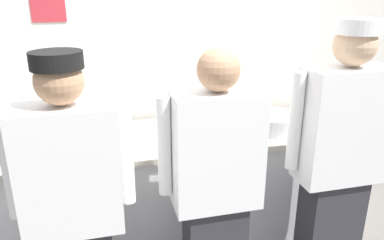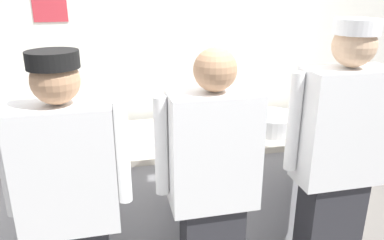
{
  "view_description": "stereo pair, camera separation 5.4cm",
  "coord_description": "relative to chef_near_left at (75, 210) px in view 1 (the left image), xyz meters",
  "views": [
    {
      "loc": [
        -0.48,
        -1.97,
        1.87
      ],
      "look_at": [
        0.12,
        0.41,
        0.99
      ],
      "focal_mm": 34.93,
      "sensor_mm": 36.0,
      "label": 1
    },
    {
      "loc": [
        -0.43,
        -1.98,
        1.87
      ],
      "look_at": [
        0.12,
        0.41,
        0.99
      ],
      "focal_mm": 34.93,
      "sensor_mm": 36.0,
      "label": 2
    }
  ],
  "objects": [
    {
      "name": "chef_near_left",
      "position": [
        0.0,
        0.0,
        0.0
      ],
      "size": [
        0.59,
        0.24,
        1.62
      ],
      "color": "#2D2D33",
      "rests_on": "ground"
    },
    {
      "name": "ramekin_green_sauce",
      "position": [
        0.03,
        0.57,
        0.06
      ],
      "size": [
        0.11,
        0.11,
        0.04
      ],
      "color": "white",
      "rests_on": "prep_counter"
    },
    {
      "name": "ramekin_red_sauce",
      "position": [
        0.06,
        0.82,
        0.07
      ],
      "size": [
        0.11,
        0.11,
        0.05
      ],
      "color": "white",
      "rests_on": "prep_counter"
    },
    {
      "name": "sheet_tray",
      "position": [
        0.45,
        0.72,
        0.06
      ],
      "size": [
        0.54,
        0.42,
        0.02
      ],
      "primitive_type": "cube",
      "rotation": [
        0.0,
        0.0,
        0.14
      ],
      "color": "#B7BABF",
      "rests_on": "prep_counter"
    },
    {
      "name": "plate_stack_rear",
      "position": [
        -0.35,
        0.84,
        0.08
      ],
      "size": [
        0.23,
        0.23,
        0.07
      ],
      "color": "white",
      "rests_on": "prep_counter"
    },
    {
      "name": "plate_stack_front",
      "position": [
        0.88,
        0.64,
        0.09
      ],
      "size": [
        0.2,
        0.2,
        0.1
      ],
      "color": "white",
      "rests_on": "prep_counter"
    },
    {
      "name": "squeeze_bottle_secondary",
      "position": [
        1.74,
        0.67,
        0.14
      ],
      "size": [
        0.06,
        0.06,
        0.19
      ],
      "color": "red",
      "rests_on": "prep_counter"
    },
    {
      "name": "squeeze_bottle_primary",
      "position": [
        1.73,
        0.79,
        0.13
      ],
      "size": [
        0.06,
        0.06,
        0.18
      ],
      "color": "orange",
      "rests_on": "prep_counter"
    },
    {
      "name": "ramekin_yellow_sauce",
      "position": [
        -0.4,
        0.6,
        0.06
      ],
      "size": [
        0.08,
        0.08,
        0.04
      ],
      "color": "white",
      "rests_on": "prep_counter"
    },
    {
      "name": "ramekin_orange_sauce",
      "position": [
        1.76,
        0.91,
        0.06
      ],
      "size": [
        0.11,
        0.11,
        0.04
      ],
      "color": "white",
      "rests_on": "prep_counter"
    },
    {
      "name": "chefs_knife",
      "position": [
        0.51,
        0.8,
        0.05
      ],
      "size": [
        0.28,
        0.03,
        0.02
      ],
      "color": "#B7BABF",
      "rests_on": "prep_counter"
    },
    {
      "name": "wall_back",
      "position": [
        0.65,
        1.21,
        0.62
      ],
      "size": [
        4.21,
        0.11,
        2.96
      ],
      "color": "silver",
      "rests_on": "ground"
    },
    {
      "name": "chef_center",
      "position": [
        0.72,
        0.03,
        -0.02
      ],
      "size": [
        0.59,
        0.24,
        1.61
      ],
      "color": "#2D2D33",
      "rests_on": "ground"
    },
    {
      "name": "chef_far_right",
      "position": [
        1.45,
        0.04,
        0.06
      ],
      "size": [
        0.62,
        0.24,
        1.72
      ],
      "color": "#2D2D33",
      "rests_on": "ground"
    },
    {
      "name": "prep_counter",
      "position": [
        0.65,
        0.72,
        -0.41
      ],
      "size": [
        2.68,
        0.72,
        0.91
      ],
      "color": "silver",
      "rests_on": "ground"
    },
    {
      "name": "mixing_bowl_steel",
      "position": [
        1.32,
        0.64,
        0.1
      ],
      "size": [
        0.37,
        0.37,
        0.12
      ],
      "primitive_type": "cylinder",
      "color": "#B7BABF",
      "rests_on": "prep_counter"
    }
  ]
}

